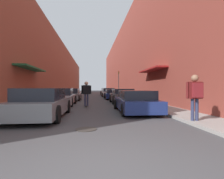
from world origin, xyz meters
TOP-DOWN VIEW (x-y plane):
  - ground at (0.00, 26.43)m, footprint 145.36×145.36m
  - curb_strip_left at (-4.37, 33.04)m, footprint 1.80×66.07m
  - curb_strip_right at (4.37, 33.04)m, footprint 1.80×66.07m
  - building_row_left at (-7.27, 33.03)m, footprint 4.90×66.07m
  - building_row_right at (7.27, 33.03)m, footprint 4.90×66.07m
  - parked_car_left_0 at (-2.40, 5.62)m, footprint 2.09×4.75m
  - parked_car_left_1 at (-2.53, 11.47)m, footprint 1.96×4.42m
  - parked_car_left_2 at (-2.47, 16.90)m, footprint 2.08×4.15m
  - parked_car_right_0 at (2.32, 6.99)m, footprint 2.06×4.72m
  - parked_car_right_1 at (2.53, 12.77)m, footprint 2.01×4.32m
  - parked_car_right_2 at (2.34, 18.62)m, footprint 1.97×4.74m
  - parked_car_right_3 at (2.31, 24.36)m, footprint 2.03×4.32m
  - parked_car_right_4 at (2.43, 30.19)m, footprint 1.98×4.74m
  - skateboarder at (-0.56, 10.06)m, footprint 0.71×0.78m
  - manhole_cover at (-0.32, 3.11)m, footprint 0.70×0.70m
  - traffic_light at (3.93, 24.16)m, footprint 0.16×0.22m
  - pedestrian at (3.78, 3.55)m, footprint 0.70×0.39m

SIDE VIEW (x-z plane):
  - ground at x=0.00m, z-range 0.00..0.00m
  - manhole_cover at x=-0.32m, z-range 0.00..0.02m
  - curb_strip_left at x=-4.37m, z-range 0.00..0.12m
  - curb_strip_right at x=4.37m, z-range 0.00..0.12m
  - parked_car_right_2 at x=2.34m, z-range -0.01..1.16m
  - parked_car_right_0 at x=2.32m, z-range -0.02..1.20m
  - parked_car_left_2 at x=-2.47m, z-range -0.03..1.28m
  - parked_car_right_1 at x=2.53m, z-range -0.01..1.28m
  - parked_car_right_3 at x=2.31m, z-range -0.03..1.32m
  - parked_car_right_4 at x=2.43m, z-range -0.02..1.31m
  - parked_car_left_1 at x=-2.53m, z-range -0.02..1.32m
  - parked_car_left_0 at x=-2.40m, z-range -0.02..1.34m
  - skateboarder at x=-0.56m, z-range 0.22..2.05m
  - pedestrian at x=3.78m, z-range 0.34..2.09m
  - traffic_light at x=3.93m, z-range 0.55..4.42m
  - building_row_left at x=-7.27m, z-range 0.00..9.36m
  - building_row_right at x=7.27m, z-range 0.00..12.90m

